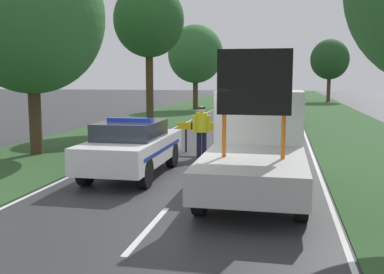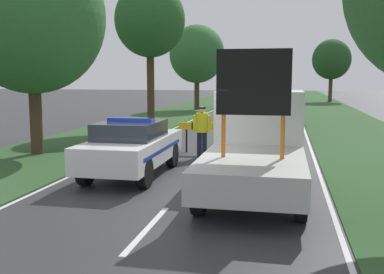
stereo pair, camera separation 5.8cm
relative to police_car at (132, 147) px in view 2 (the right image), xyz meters
The scene contains 19 objects.
ground_plane 2.35m from the police_car, 37.06° to the right, with size 160.00×160.00×0.00m, color #333335.
lane_markings 18.13m from the police_car, 84.43° to the left, with size 6.93×70.15×0.01m.
grass_verge_left 19.14m from the police_car, 102.50° to the left, with size 4.76×120.00×0.03m.
grass_verge_right 20.20m from the police_car, 67.72° to the left, with size 4.76×120.00×0.03m.
police_car is the anchor object (origin of this frame).
work_truck 3.63m from the police_car, 13.33° to the right, with size 2.22×5.45×3.32m.
road_barrier 4.52m from the police_car, 66.49° to the left, with size 2.91×0.08×1.10m.
police_officer 3.46m from the police_car, 66.10° to the left, with size 0.63×0.40×1.76m.
pedestrian_civilian 4.17m from the police_car, 52.19° to the left, with size 0.63×0.40×1.76m.
traffic_cone_near_police 4.88m from the police_car, 22.83° to the left, with size 0.36×0.36×0.50m.
traffic_cone_centre_front 3.26m from the police_car, 36.82° to the left, with size 0.43×0.43×0.60m.
queued_car_sedan_silver 9.15m from the police_car, 66.64° to the left, with size 1.79×4.38×1.47m.
queued_car_wagon_maroon 15.21m from the police_car, 76.10° to the left, with size 1.94×4.39×1.41m.
queued_car_hatch_blue 20.79m from the police_car, 80.66° to the left, with size 1.78×4.54×1.59m.
queued_car_van_white 27.45m from the police_car, 90.28° to the left, with size 1.89×4.51×1.42m.
roadside_tree_near_left 6.50m from the police_car, 150.29° to the left, with size 5.06×5.06×7.47m.
roadside_tree_near_right 12.16m from the police_car, 104.24° to the left, with size 3.62×3.62×7.53m.
roadside_tree_mid_left 25.56m from the police_car, 97.04° to the left, with size 4.54×4.54×6.99m.
roadside_tree_far_left 40.67m from the police_car, 77.25° to the left, with size 4.12×4.12×6.78m.
Camera 2 is at (2.41, -10.46, 2.76)m, focal length 42.00 mm.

